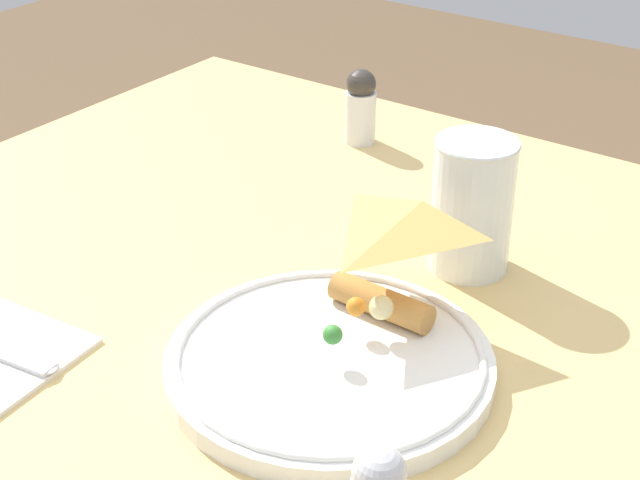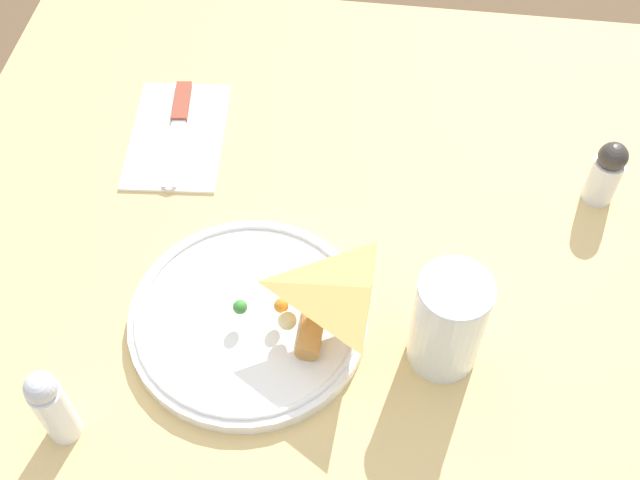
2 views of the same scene
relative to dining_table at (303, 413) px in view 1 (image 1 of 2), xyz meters
The scene contains 4 objects.
dining_table is the anchor object (origin of this frame).
plate_pizza 0.14m from the dining_table, 36.02° to the right, with size 0.25×0.25×0.05m.
milk_glass 0.23m from the dining_table, 64.20° to the left, with size 0.07×0.07×0.12m.
pepper_shaker 0.39m from the dining_table, 116.11° to the left, with size 0.04×0.04×0.09m.
Camera 1 is at (0.41, -0.54, 1.17)m, focal length 55.00 mm.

